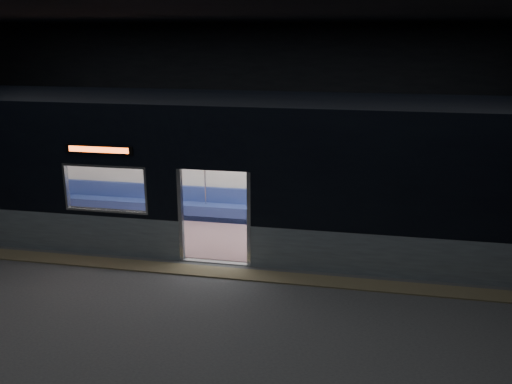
% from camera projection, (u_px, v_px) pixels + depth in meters
% --- Properties ---
extents(station_floor, '(24.00, 14.00, 0.01)m').
position_uv_depth(station_floor, '(202.00, 284.00, 10.62)').
color(station_floor, '#47494C').
rests_on(station_floor, ground).
extents(station_envelope, '(24.00, 14.00, 5.00)m').
position_uv_depth(station_envelope, '(196.00, 96.00, 9.57)').
color(station_envelope, black).
rests_on(station_envelope, station_floor).
extents(tactile_strip, '(22.80, 0.50, 0.03)m').
position_uv_depth(tactile_strip, '(209.00, 272.00, 11.13)').
color(tactile_strip, '#8C7F59').
rests_on(tactile_strip, station_floor).
extents(metro_car, '(18.00, 3.04, 3.35)m').
position_uv_depth(metro_car, '(231.00, 163.00, 12.48)').
color(metro_car, '#93A6B0').
rests_on(metro_car, station_floor).
extents(passenger, '(0.43, 0.74, 1.45)m').
position_uv_depth(passenger, '(438.00, 204.00, 12.84)').
color(passenger, black).
rests_on(passenger, metro_car).
extents(handbag, '(0.35, 0.32, 0.14)m').
position_uv_depth(handbag, '(437.00, 212.00, 12.65)').
color(handbag, black).
rests_on(handbag, passenger).
extents(transit_map, '(0.93, 0.03, 0.61)m').
position_uv_depth(transit_map, '(291.00, 168.00, 13.60)').
color(transit_map, white).
rests_on(transit_map, metro_car).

